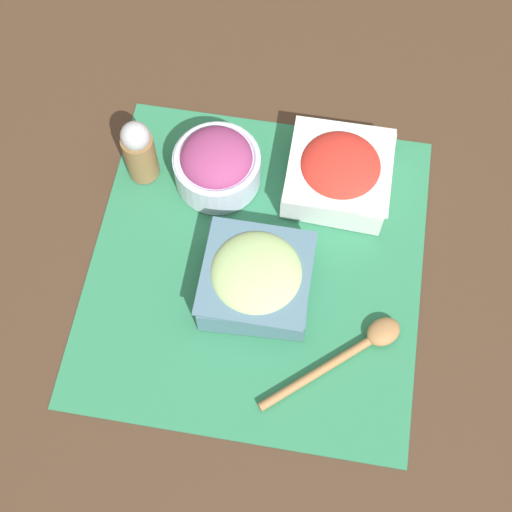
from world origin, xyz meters
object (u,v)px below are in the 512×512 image
object	(u,v)px
cucumber_bowl	(256,277)
tomato_bowl	(339,172)
onion_bowl	(217,164)
pepper_shaker	(139,150)
wooden_spoon	(357,348)

from	to	relation	value
cucumber_bowl	tomato_bowl	size ratio (longest dim) A/B	0.99
onion_bowl	pepper_shaker	distance (m)	0.11
onion_bowl	tomato_bowl	world-z (taller)	onion_bowl
cucumber_bowl	tomato_bowl	world-z (taller)	same
cucumber_bowl	onion_bowl	world-z (taller)	onion_bowl
tomato_bowl	wooden_spoon	xyz separation A→B (m)	(0.25, 0.06, -0.03)
wooden_spoon	pepper_shaker	xyz separation A→B (m)	(-0.23, -0.35, 0.05)
onion_bowl	pepper_shaker	xyz separation A→B (m)	(0.01, -0.11, 0.02)
cucumber_bowl	tomato_bowl	distance (m)	0.21
cucumber_bowl	tomato_bowl	xyz separation A→B (m)	(-0.19, 0.09, -0.00)
tomato_bowl	onion_bowl	bearing A→B (deg)	-84.05
onion_bowl	pepper_shaker	bearing A→B (deg)	-86.64
tomato_bowl	pepper_shaker	distance (m)	0.29
wooden_spoon	cucumber_bowl	bearing A→B (deg)	-114.49
cucumber_bowl	pepper_shaker	bearing A→B (deg)	-128.89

